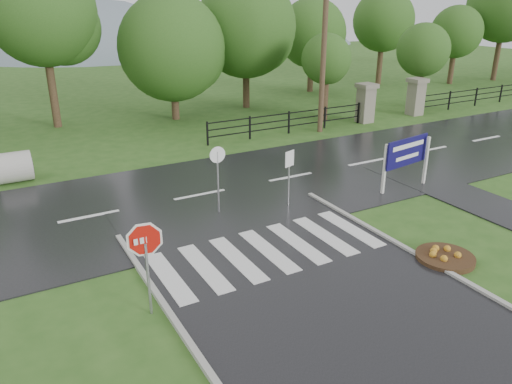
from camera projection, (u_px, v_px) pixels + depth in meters
ground at (390, 353)px, 10.34m from camera, size 120.00×120.00×0.00m
main_road at (200, 196)px, 18.46m from camera, size 90.00×8.00×0.04m
walkway at (492, 208)px, 17.44m from camera, size 2.20×11.00×0.04m
crosswalk at (268, 250)px, 14.38m from camera, size 6.50×2.80×0.02m
pillar_west at (366, 102)px, 28.80m from camera, size 1.00×1.00×2.24m
pillar_east at (416, 96)px, 30.61m from camera, size 1.00×1.00×2.24m
fence_west at (289, 120)px, 26.58m from camera, size 9.58×0.08×1.20m
hills at (73, 166)px, 70.42m from camera, size 102.00×48.00×48.00m
treeline at (124, 118)px, 30.29m from camera, size 83.20×5.20×10.00m
stop_sign at (145, 247)px, 11.00m from camera, size 1.09×0.19×2.47m
estate_billboard at (407, 154)px, 18.60m from camera, size 2.30×0.42×2.03m
flower_bed at (445, 257)px, 13.92m from camera, size 1.61×1.61×0.32m
reg_sign_small at (289, 167)px, 17.02m from camera, size 0.43×0.16×2.03m
reg_sign_round at (218, 172)px, 16.43m from camera, size 0.55×0.07×2.36m
utility_pole_east at (324, 50)px, 25.64m from camera, size 1.49×0.37×8.45m
entrance_tree_left at (326, 60)px, 28.32m from camera, size 2.85×2.85×4.99m
entrance_tree_right at (423, 50)px, 31.72m from camera, size 3.34×3.34×5.37m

